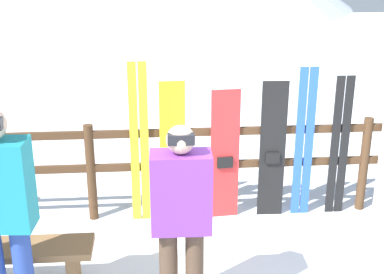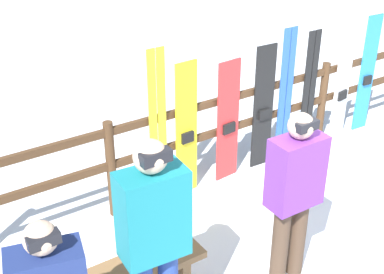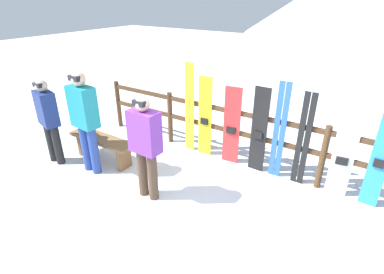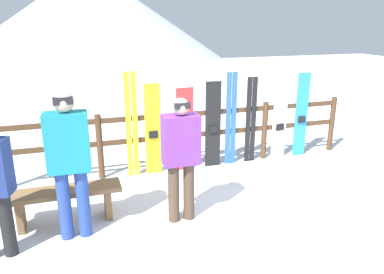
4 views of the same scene
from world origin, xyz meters
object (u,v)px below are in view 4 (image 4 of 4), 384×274
object	(u,v)px
snowboard_red	(185,130)
snowboard_white	(280,123)
ski_pair_blue	(231,119)
snowboard_blue	(301,115)
person_teal	(69,157)
ski_pair_yellow	(132,125)
snowboard_black_stripe	(213,125)
snowboard_yellow	(153,130)
person_purple	(181,152)
ski_pair_black	(251,120)
bench	(65,198)

from	to	relation	value
snowboard_red	snowboard_white	world-z (taller)	snowboard_red
ski_pair_blue	snowboard_white	bearing A→B (deg)	-0.21
snowboard_blue	person_teal	bearing A→B (deg)	-158.70
ski_pair_yellow	snowboard_black_stripe	size ratio (longest dim) A/B	1.15
person_teal	ski_pair_yellow	world-z (taller)	person_teal
snowboard_yellow	ski_pair_yellow	bearing A→B (deg)	179.44
ski_pair_yellow	snowboard_black_stripe	xyz separation A→B (m)	(1.41, -0.00, -0.12)
person_purple	ski_pair_black	size ratio (longest dim) A/B	1.04
ski_pair_blue	snowboard_blue	world-z (taller)	ski_pair_blue
person_purple	snowboard_yellow	xyz separation A→B (m)	(0.01, 1.65, -0.17)
snowboard_black_stripe	bench	bearing A→B (deg)	-153.29
bench	ski_pair_black	xyz separation A→B (m)	(3.24, 1.27, 0.43)
snowboard_yellow	snowboard_white	xyz separation A→B (m)	(2.40, -0.00, -0.09)
bench	snowboard_white	world-z (taller)	snowboard_white
person_purple	ski_pair_yellow	size ratio (longest dim) A/B	0.93
person_purple	ski_pair_blue	xyz separation A→B (m)	(1.42, 1.65, -0.10)
ski_pair_yellow	ski_pair_black	xyz separation A→B (m)	(2.15, 0.00, -0.09)
ski_pair_blue	snowboard_blue	xyz separation A→B (m)	(1.44, -0.00, -0.04)
person_teal	ski_pair_yellow	xyz separation A→B (m)	(0.98, 1.63, -0.15)
snowboard_white	snowboard_yellow	bearing A→B (deg)	180.00
bench	person_purple	distance (m)	1.59
bench	snowboard_yellow	xyz separation A→B (m)	(1.44, 1.26, 0.42)
person_teal	snowboard_red	xyz separation A→B (m)	(1.88, 1.63, -0.31)
ski_pair_black	snowboard_black_stripe	bearing A→B (deg)	-179.74
snowboard_red	snowboard_white	distance (m)	1.84
person_teal	person_purple	size ratio (longest dim) A/B	1.09
ski_pair_yellow	snowboard_white	size ratio (longest dim) A/B	1.29
snowboard_yellow	snowboard_white	world-z (taller)	snowboard_yellow
ski_pair_black	person_teal	bearing A→B (deg)	-152.44
person_purple	snowboard_blue	distance (m)	3.30
person_teal	snowboard_blue	size ratio (longest dim) A/B	1.11
snowboard_yellow	ski_pair_blue	world-z (taller)	ski_pair_blue
snowboard_white	person_purple	bearing A→B (deg)	-145.61
ski_pair_black	snowboard_white	world-z (taller)	ski_pair_black
bench	snowboard_red	distance (m)	2.39
ski_pair_blue	ski_pair_black	distance (m)	0.40
ski_pair_blue	snowboard_black_stripe	bearing A→B (deg)	-179.43
ski_pair_yellow	snowboard_blue	distance (m)	3.20
person_teal	snowboard_yellow	bearing A→B (deg)	50.81
snowboard_blue	person_purple	bearing A→B (deg)	-150.09
snowboard_white	ski_pair_blue	bearing A→B (deg)	179.79
snowboard_yellow	snowboard_white	distance (m)	2.40
snowboard_black_stripe	snowboard_yellow	bearing A→B (deg)	180.00
bench	snowboard_blue	xyz separation A→B (m)	(4.29, 1.26, 0.44)
ski_pair_black	snowboard_white	bearing A→B (deg)	-0.34
bench	snowboard_black_stripe	bearing A→B (deg)	26.71
snowboard_red	snowboard_black_stripe	bearing A→B (deg)	0.01
ski_pair_black	snowboard_yellow	bearing A→B (deg)	-179.89
ski_pair_yellow	ski_pair_blue	world-z (taller)	ski_pair_yellow
ski_pair_blue	snowboard_white	xyz separation A→B (m)	(0.99, -0.00, -0.16)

